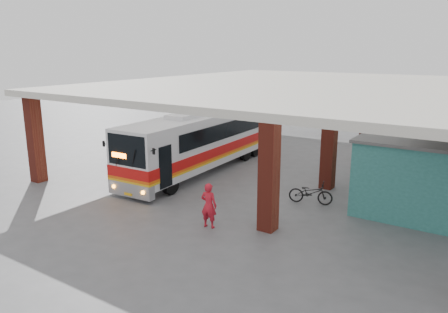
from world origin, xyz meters
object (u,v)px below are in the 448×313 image
pedestrian (209,205)px  red_chair (400,161)px  motorcycle (311,193)px  coach_bus (200,142)px

pedestrian → red_chair: bearing=-116.3°
motorcycle → pedestrian: pedestrian is taller
coach_bus → motorcycle: 7.27m
coach_bus → red_chair: (8.91, 6.66, -1.26)m
coach_bus → motorcycle: coach_bus is taller
red_chair → pedestrian: bearing=-122.4°
motorcycle → red_chair: size_ratio=2.22×
motorcycle → pedestrian: size_ratio=1.09×
motorcycle → red_chair: 8.36m
coach_bus → pedestrian: 7.77m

